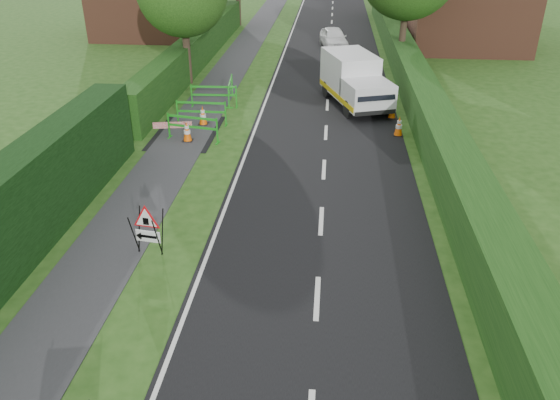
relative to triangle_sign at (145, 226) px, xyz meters
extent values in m
plane|color=#234A15|center=(1.86, -2.43, -0.82)|extent=(120.00, 120.00, 0.00)
cube|color=black|center=(4.36, 32.57, -0.82)|extent=(6.00, 90.00, 0.02)
cube|color=#2D2D30|center=(-1.14, 32.57, -0.82)|extent=(2.00, 90.00, 0.02)
cube|color=#14380F|center=(-3.14, 19.57, -0.82)|extent=(1.00, 24.00, 1.80)
cube|color=#14380F|center=(8.36, 13.57, -0.82)|extent=(1.20, 50.00, 1.50)
cube|color=brown|center=(12.86, 25.57, 1.93)|extent=(7.00, 7.00, 5.50)
cylinder|color=#2D2116|center=(-2.74, 15.57, 0.49)|extent=(0.36, 0.36, 2.62)
cylinder|color=#2D2116|center=(8.26, 19.57, 0.67)|extent=(0.36, 0.36, 2.97)
cylinder|color=#2D2116|center=(-2.74, 31.57, 0.58)|extent=(0.36, 0.36, 2.80)
cylinder|color=#2D2116|center=(8.26, 35.57, 0.40)|extent=(0.36, 0.36, 2.45)
cylinder|color=black|center=(-0.30, -0.09, -0.21)|extent=(0.08, 0.37, 1.18)
cylinder|color=black|center=(-0.25, 0.21, -0.21)|extent=(0.08, 0.37, 1.18)
cylinder|color=black|center=(0.33, -0.18, -0.21)|extent=(0.08, 0.37, 1.18)
cylinder|color=black|center=(0.38, 0.11, -0.21)|extent=(0.08, 0.37, 1.18)
cube|color=white|center=(0.04, -0.01, -0.29)|extent=(0.65, 0.12, 0.32)
cube|color=black|center=(0.04, -0.02, -0.29)|extent=(0.46, 0.08, 0.07)
cone|color=black|center=(-0.22, 0.01, -0.29)|extent=(0.17, 0.21, 0.19)
cube|color=black|center=(0.03, -0.03, 0.16)|extent=(0.15, 0.03, 0.19)
cube|color=silver|center=(5.30, 13.45, 0.46)|extent=(2.72, 3.42, 1.79)
cube|color=silver|center=(6.03, 11.31, 0.11)|extent=(2.37, 2.42, 1.09)
cube|color=black|center=(6.33, 10.43, 0.38)|extent=(1.61, 0.72, 0.50)
cube|color=yellow|center=(4.70, 12.32, -0.25)|extent=(1.50, 4.34, 0.22)
cube|color=yellow|center=(6.47, 12.93, -0.25)|extent=(1.50, 4.34, 0.22)
cube|color=black|center=(6.33, 10.44, -0.38)|extent=(1.75, 0.69, 0.19)
cylinder|color=black|center=(5.26, 10.99, -0.45)|extent=(0.45, 0.77, 0.74)
cylinder|color=black|center=(6.84, 11.53, -0.45)|extent=(0.45, 0.77, 0.74)
cylinder|color=black|center=(4.30, 13.82, -0.45)|extent=(0.45, 0.77, 0.74)
cylinder|color=black|center=(5.87, 14.35, -0.45)|extent=(0.45, 0.77, 0.74)
cube|color=black|center=(7.18, 9.04, -0.80)|extent=(0.38, 0.38, 0.04)
cone|color=#FF6008|center=(7.18, 9.04, -0.41)|extent=(0.32, 0.32, 0.75)
cylinder|color=white|center=(7.18, 9.04, -0.44)|extent=(0.25, 0.25, 0.14)
cylinder|color=white|center=(7.18, 9.04, -0.26)|extent=(0.17, 0.17, 0.10)
cube|color=black|center=(7.11, 11.08, -0.80)|extent=(0.38, 0.38, 0.04)
cone|color=#FF6008|center=(7.11, 11.08, -0.41)|extent=(0.32, 0.32, 0.75)
cylinder|color=white|center=(7.11, 11.08, -0.44)|extent=(0.25, 0.25, 0.14)
cylinder|color=white|center=(7.11, 11.08, -0.26)|extent=(0.17, 0.17, 0.10)
cube|color=black|center=(6.69, 13.27, -0.80)|extent=(0.38, 0.38, 0.04)
cone|color=#FF6008|center=(6.69, 13.27, -0.41)|extent=(0.32, 0.32, 0.75)
cylinder|color=white|center=(6.69, 13.27, -0.44)|extent=(0.25, 0.25, 0.14)
cylinder|color=white|center=(6.69, 13.27, -0.26)|extent=(0.17, 0.17, 0.10)
cube|color=black|center=(-0.89, 7.71, -0.80)|extent=(0.38, 0.38, 0.04)
cone|color=#FF6008|center=(-0.89, 7.71, -0.41)|extent=(0.32, 0.32, 0.75)
cylinder|color=white|center=(-0.89, 7.71, -0.44)|extent=(0.25, 0.25, 0.14)
cylinder|color=white|center=(-0.89, 7.71, -0.26)|extent=(0.17, 0.17, 0.10)
cube|color=black|center=(-0.69, 9.56, -0.80)|extent=(0.38, 0.38, 0.04)
cone|color=#FF6008|center=(-0.69, 9.56, -0.41)|extent=(0.32, 0.32, 0.75)
cylinder|color=white|center=(-0.69, 9.56, -0.44)|extent=(0.25, 0.25, 0.14)
cylinder|color=white|center=(-0.69, 9.56, -0.26)|extent=(0.17, 0.17, 0.10)
cube|color=#198E19|center=(-1.66, 7.99, -0.32)|extent=(0.06, 0.06, 1.00)
cube|color=#198E19|center=(0.30, 7.59, -0.32)|extent=(0.06, 0.06, 1.00)
cube|color=#198E19|center=(-0.68, 7.79, 0.10)|extent=(1.97, 0.44, 0.08)
cube|color=#198E19|center=(-0.68, 7.79, -0.27)|extent=(1.97, 0.44, 0.08)
cube|color=#198E19|center=(-1.66, 7.99, -0.80)|extent=(0.13, 0.35, 0.04)
cube|color=#198E19|center=(0.30, 7.59, -0.80)|extent=(0.13, 0.35, 0.04)
cube|color=#198E19|center=(-1.74, 9.58, -0.32)|extent=(0.05, 0.05, 1.00)
cube|color=#198E19|center=(0.26, 9.58, -0.32)|extent=(0.05, 0.05, 1.00)
cube|color=#198E19|center=(-0.74, 9.58, 0.10)|extent=(2.00, 0.05, 0.08)
cube|color=#198E19|center=(-0.74, 9.58, -0.27)|extent=(2.00, 0.05, 0.08)
cube|color=#198E19|center=(-1.74, 9.58, -0.80)|extent=(0.06, 0.35, 0.04)
cube|color=#198E19|center=(0.26, 9.58, -0.80)|extent=(0.06, 0.35, 0.04)
cube|color=#198E19|center=(-1.68, 11.83, -0.32)|extent=(0.05, 0.05, 1.00)
cube|color=#198E19|center=(0.31, 11.91, -0.32)|extent=(0.05, 0.05, 1.00)
cube|color=#198E19|center=(-0.69, 11.87, 0.10)|extent=(2.00, 0.13, 0.08)
cube|color=#198E19|center=(-0.69, 11.87, -0.27)|extent=(2.00, 0.13, 0.08)
cube|color=#198E19|center=(-1.68, 11.83, -0.80)|extent=(0.07, 0.35, 0.04)
cube|color=#198E19|center=(0.31, 11.91, -0.80)|extent=(0.07, 0.35, 0.04)
cube|color=#198E19|center=(0.00, 11.76, -0.32)|extent=(0.05, 0.05, 1.00)
cube|color=#198E19|center=(-0.20, 13.75, -0.32)|extent=(0.05, 0.05, 1.00)
cube|color=#198E19|center=(-0.10, 12.76, 0.10)|extent=(0.24, 2.00, 0.08)
cube|color=#198E19|center=(-0.10, 12.76, -0.27)|extent=(0.24, 2.00, 0.08)
cube|color=#198E19|center=(0.00, 11.76, -0.80)|extent=(0.35, 0.09, 0.04)
cube|color=#198E19|center=(-0.20, 13.75, -0.80)|extent=(0.35, 0.09, 0.04)
cube|color=red|center=(-1.58, 8.19, -0.82)|extent=(1.48, 0.31, 0.25)
imported|color=white|center=(4.54, 24.48, -0.20)|extent=(2.09, 3.85, 1.24)
camera|label=1|loc=(4.44, -11.35, 6.96)|focal=35.00mm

